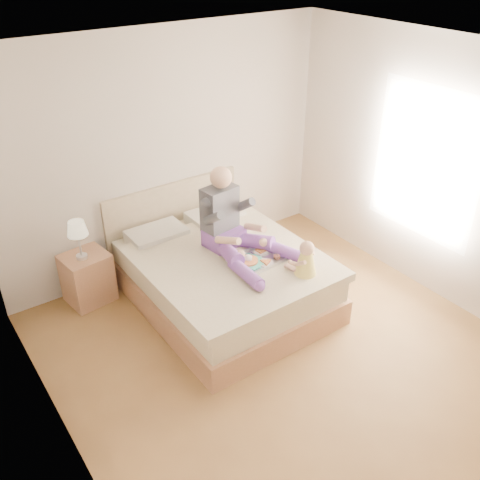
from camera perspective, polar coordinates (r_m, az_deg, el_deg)
room at (r=4.41m, az=6.21°, el=3.16°), size 4.02×4.22×2.71m
bed at (r=5.72m, az=-2.11°, el=-3.59°), size 1.70×2.18×1.00m
nightstand at (r=5.94m, az=-15.94°, el=-3.89°), size 0.51×0.46×0.56m
lamp at (r=5.59m, az=-16.97°, el=0.97°), size 0.21×0.21×0.43m
adult at (r=5.44m, az=-0.81°, el=1.39°), size 0.75×1.13×0.90m
tray at (r=5.37m, az=1.71°, el=-1.88°), size 0.53×0.43×0.14m
baby at (r=5.16m, az=6.97°, el=-2.19°), size 0.26×0.32×0.36m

